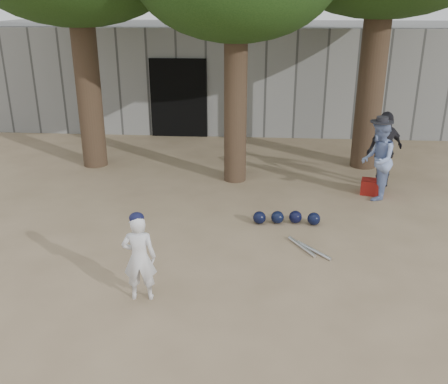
# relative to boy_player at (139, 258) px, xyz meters

# --- Properties ---
(ground) EXTENTS (70.00, 70.00, 0.00)m
(ground) POSITION_rel_boy_player_xyz_m (0.39, 0.55, -0.60)
(ground) COLOR #937C5E
(ground) RESTS_ON ground
(boy_player) EXTENTS (0.47, 0.33, 1.21)m
(boy_player) POSITION_rel_boy_player_xyz_m (0.00, 0.00, 0.00)
(boy_player) COLOR silver
(boy_player) RESTS_ON ground
(spectator_blue) EXTENTS (0.74, 0.87, 1.59)m
(spectator_blue) POSITION_rel_boy_player_xyz_m (3.83, 3.89, 0.19)
(spectator_blue) COLOR #8095C6
(spectator_blue) RESTS_ON ground
(spectator_dark) EXTENTS (1.01, 0.85, 1.61)m
(spectator_dark) POSITION_rel_boy_player_xyz_m (4.11, 4.57, 0.20)
(spectator_dark) COLOR black
(spectator_dark) RESTS_ON ground
(red_bag) EXTENTS (0.48, 0.41, 0.30)m
(red_bag) POSITION_rel_boy_player_xyz_m (3.82, 4.10, -0.45)
(red_bag) COLOR maroon
(red_bag) RESTS_ON ground
(back_building) EXTENTS (16.00, 5.24, 3.00)m
(back_building) POSITION_rel_boy_player_xyz_m (0.39, 10.88, 0.90)
(back_building) COLOR gray
(back_building) RESTS_ON ground
(helmet_row) EXTENTS (1.19, 0.31, 0.23)m
(helmet_row) POSITION_rel_boy_player_xyz_m (2.03, 2.51, -0.49)
(helmet_row) COLOR black
(helmet_row) RESTS_ON ground
(bat_pile) EXTENTS (0.64, 0.74, 0.06)m
(bat_pile) POSITION_rel_boy_player_xyz_m (2.33, 1.53, -0.58)
(bat_pile) COLOR silver
(bat_pile) RESTS_ON ground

